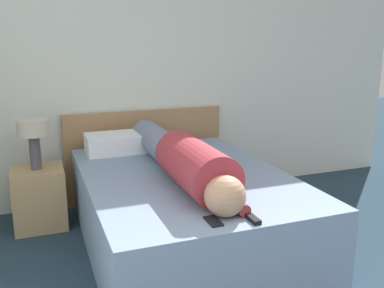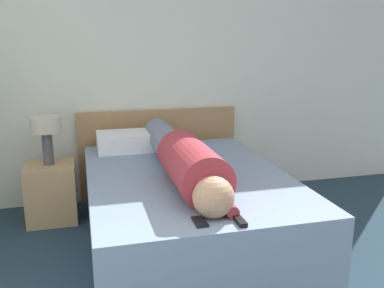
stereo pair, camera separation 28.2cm
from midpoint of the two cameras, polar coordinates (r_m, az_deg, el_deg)
The scene contains 9 objects.
wall_back at distance 4.04m, azimuth -0.40°, elevation 11.15°, with size 5.22×0.06×2.60m.
bed at distance 3.12m, azimuth 1.93°, elevation -8.97°, with size 1.37×1.93×0.57m.
headboard at distance 4.07m, azimuth -2.44°, elevation -1.33°, with size 1.49×0.04×0.85m.
nightstand at distance 3.73m, azimuth -16.20°, elevation -6.27°, with size 0.40×0.36×0.49m.
table_lamp at distance 3.58m, azimuth -16.78°, elevation 1.82°, with size 0.24×0.24×0.39m.
person_lying at distance 2.89m, azimuth 1.59°, elevation -1.97°, with size 0.31×1.80×0.31m.
pillow_near_headboard at distance 3.65m, azimuth -5.96°, elevation 0.37°, with size 0.57×0.33×0.15m.
tv_remote at distance 2.28m, azimuth 9.87°, elevation -10.03°, with size 0.04×0.15×0.02m.
cell_phone at distance 2.25m, azimuth 4.69°, elevation -10.38°, with size 0.06×0.13×0.01m.
Camera 2 is at (-0.87, -0.64, 1.50)m, focal length 40.00 mm.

